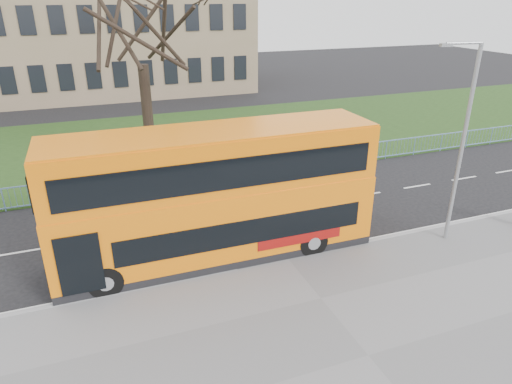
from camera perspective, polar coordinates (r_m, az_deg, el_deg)
ground at (r=17.94m, az=1.83°, el=-6.08°), size 120.00×120.00×0.00m
pavement at (r=13.12m, az=13.83°, el=-19.39°), size 80.00×10.50×0.12m
kerb at (r=16.69m, az=3.88°, el=-8.32°), size 80.00×0.20×0.14m
grass_verge at (r=30.62m, az=-8.49°, el=6.48°), size 80.00×15.40×0.08m
guard_railing at (r=23.37m, az=-4.34°, el=2.59°), size 40.00×0.12×1.10m
bare_tree at (r=24.68m, az=-14.21°, el=17.63°), size 9.17×9.17×13.10m
civic_building at (r=49.44m, az=-20.79°, el=19.91°), size 30.00×15.00×14.00m
yellow_bus at (r=15.90m, az=-5.03°, el=-0.10°), size 11.21×2.78×4.69m
street_lamp at (r=17.87m, az=24.28°, el=6.08°), size 1.54×0.40×7.32m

